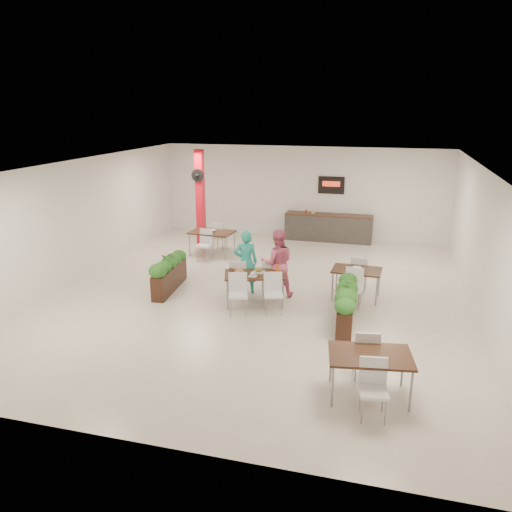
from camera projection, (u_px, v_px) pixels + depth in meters
The scene contains 12 objects.
ground at pixel (260, 294), 12.50m from camera, with size 12.00×12.00×0.00m, color beige.
room_shell at pixel (260, 216), 11.92m from camera, with size 10.10×12.10×3.22m.
red_column at pixel (200, 198), 16.27m from camera, with size 0.40×0.41×3.20m.
service_counter at pixel (328, 227), 17.34m from camera, with size 3.00×0.64×2.20m.
main_table at pixel (254, 278), 11.74m from camera, with size 1.65×1.91×0.92m.
diner_man at pixel (246, 262), 12.40m from camera, with size 0.59×0.38×1.61m, color teal.
diner_woman at pixel (277, 263), 12.19m from camera, with size 0.82×0.64×1.69m, color #E16486.
planter_left at pixel (169, 271), 12.68m from camera, with size 0.54×1.95×1.02m.
planter_right at pixel (346, 303), 10.62m from camera, with size 0.48×1.98×1.04m.
side_table_a at pixel (212, 235), 15.67m from camera, with size 1.41×1.65×0.92m.
side_table_b at pixel (357, 274), 12.06m from camera, with size 1.20×1.64×0.92m.
side_table_c at pixel (370, 361), 7.95m from camera, with size 1.43×1.66×0.92m.
Camera 1 is at (2.94, -11.31, 4.54)m, focal length 35.00 mm.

